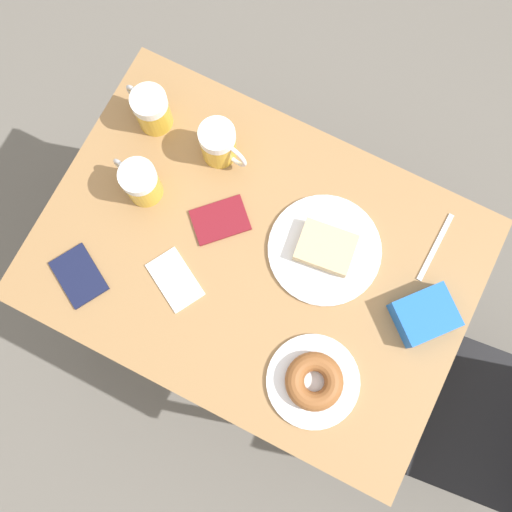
{
  "coord_description": "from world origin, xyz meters",
  "views": [
    {
      "loc": [
        0.23,
        0.12,
        2.03
      ],
      "look_at": [
        0.0,
        0.0,
        0.78
      ],
      "focal_mm": 40.0,
      "sensor_mm": 36.0,
      "label": 1
    }
  ],
  "objects_px": {
    "plate_with_cake": "(325,249)",
    "napkin_folded": "(175,280)",
    "passport_near_edge": "(79,276)",
    "blue_pouch": "(425,315)",
    "plate_with_donut": "(314,381)",
    "beer_mug_left": "(140,182)",
    "fork": "(435,247)",
    "beer_mug_center": "(219,144)",
    "beer_mug_right": "(151,109)",
    "passport_far_edge": "(220,220)"
  },
  "relations": [
    {
      "from": "napkin_folded",
      "to": "fork",
      "type": "relative_size",
      "value": 0.87
    },
    {
      "from": "beer_mug_center",
      "to": "blue_pouch",
      "type": "distance_m",
      "value": 0.6
    },
    {
      "from": "beer_mug_center",
      "to": "passport_far_edge",
      "type": "distance_m",
      "value": 0.17
    },
    {
      "from": "napkin_folded",
      "to": "passport_near_edge",
      "type": "height_order",
      "value": "passport_near_edge"
    },
    {
      "from": "fork",
      "to": "passport_near_edge",
      "type": "height_order",
      "value": "passport_near_edge"
    },
    {
      "from": "plate_with_donut",
      "to": "napkin_folded",
      "type": "xyz_separation_m",
      "value": [
        -0.06,
        -0.38,
        -0.02
      ]
    },
    {
      "from": "beer_mug_center",
      "to": "napkin_folded",
      "type": "distance_m",
      "value": 0.32
    },
    {
      "from": "plate_with_cake",
      "to": "beer_mug_center",
      "type": "xyz_separation_m",
      "value": [
        -0.1,
        -0.32,
        0.04
      ]
    },
    {
      "from": "beer_mug_right",
      "to": "passport_far_edge",
      "type": "distance_m",
      "value": 0.3
    },
    {
      "from": "fork",
      "to": "napkin_folded",
      "type": "bearing_deg",
      "value": -55.85
    },
    {
      "from": "plate_with_cake",
      "to": "napkin_folded",
      "type": "xyz_separation_m",
      "value": [
        0.21,
        -0.27,
        -0.01
      ]
    },
    {
      "from": "beer_mug_center",
      "to": "plate_with_cake",
      "type": "bearing_deg",
      "value": 72.48
    },
    {
      "from": "passport_near_edge",
      "to": "blue_pouch",
      "type": "relative_size",
      "value": 0.94
    },
    {
      "from": "blue_pouch",
      "to": "passport_near_edge",
      "type": "bearing_deg",
      "value": -69.91
    },
    {
      "from": "plate_with_cake",
      "to": "beer_mug_center",
      "type": "height_order",
      "value": "beer_mug_center"
    },
    {
      "from": "napkin_folded",
      "to": "beer_mug_center",
      "type": "bearing_deg",
      "value": -171.22
    },
    {
      "from": "beer_mug_left",
      "to": "passport_near_edge",
      "type": "relative_size",
      "value": 0.8
    },
    {
      "from": "beer_mug_center",
      "to": "passport_far_edge",
      "type": "bearing_deg",
      "value": 27.17
    },
    {
      "from": "beer_mug_left",
      "to": "napkin_folded",
      "type": "relative_size",
      "value": 0.8
    },
    {
      "from": "beer_mug_left",
      "to": "beer_mug_center",
      "type": "bearing_deg",
      "value": 144.27
    },
    {
      "from": "passport_far_edge",
      "to": "passport_near_edge",
      "type": "bearing_deg",
      "value": -40.83
    },
    {
      "from": "plate_with_donut",
      "to": "blue_pouch",
      "type": "height_order",
      "value": "blue_pouch"
    },
    {
      "from": "passport_near_edge",
      "to": "blue_pouch",
      "type": "xyz_separation_m",
      "value": [
        -0.27,
        0.73,
        0.02
      ]
    },
    {
      "from": "beer_mug_center",
      "to": "passport_near_edge",
      "type": "height_order",
      "value": "beer_mug_center"
    },
    {
      "from": "blue_pouch",
      "to": "beer_mug_left",
      "type": "bearing_deg",
      "value": -88.32
    },
    {
      "from": "plate_with_donut",
      "to": "beer_mug_center",
      "type": "bearing_deg",
      "value": -131.67
    },
    {
      "from": "napkin_folded",
      "to": "fork",
      "type": "xyz_separation_m",
      "value": [
        -0.34,
        0.5,
        -0.0
      ]
    },
    {
      "from": "beer_mug_left",
      "to": "blue_pouch",
      "type": "bearing_deg",
      "value": 91.68
    },
    {
      "from": "beer_mug_right",
      "to": "napkin_folded",
      "type": "distance_m",
      "value": 0.4
    },
    {
      "from": "plate_with_cake",
      "to": "beer_mug_right",
      "type": "bearing_deg",
      "value": -101.95
    },
    {
      "from": "plate_with_cake",
      "to": "beer_mug_right",
      "type": "distance_m",
      "value": 0.51
    },
    {
      "from": "passport_near_edge",
      "to": "blue_pouch",
      "type": "bearing_deg",
      "value": 110.09
    },
    {
      "from": "napkin_folded",
      "to": "blue_pouch",
      "type": "xyz_separation_m",
      "value": [
        -0.18,
        0.53,
        0.03
      ]
    },
    {
      "from": "beer_mug_left",
      "to": "passport_far_edge",
      "type": "xyz_separation_m",
      "value": [
        -0.01,
        0.19,
        -0.05
      ]
    },
    {
      "from": "plate_with_cake",
      "to": "blue_pouch",
      "type": "xyz_separation_m",
      "value": [
        0.04,
        0.26,
        0.01
      ]
    },
    {
      "from": "plate_with_donut",
      "to": "beer_mug_left",
      "type": "xyz_separation_m",
      "value": [
        -0.22,
        -0.54,
        0.04
      ]
    },
    {
      "from": "plate_with_donut",
      "to": "beer_mug_center",
      "type": "relative_size",
      "value": 1.66
    },
    {
      "from": "passport_near_edge",
      "to": "blue_pouch",
      "type": "distance_m",
      "value": 0.78
    },
    {
      "from": "napkin_folded",
      "to": "passport_near_edge",
      "type": "xyz_separation_m",
      "value": [
        0.09,
        -0.2,
        0.0
      ]
    },
    {
      "from": "passport_far_edge",
      "to": "blue_pouch",
      "type": "relative_size",
      "value": 0.93
    },
    {
      "from": "beer_mug_right",
      "to": "fork",
      "type": "height_order",
      "value": "beer_mug_right"
    },
    {
      "from": "beer_mug_right",
      "to": "fork",
      "type": "distance_m",
      "value": 0.73
    },
    {
      "from": "plate_with_cake",
      "to": "napkin_folded",
      "type": "distance_m",
      "value": 0.35
    },
    {
      "from": "beer_mug_center",
      "to": "beer_mug_right",
      "type": "height_order",
      "value": "same"
    },
    {
      "from": "plate_with_donut",
      "to": "passport_far_edge",
      "type": "height_order",
      "value": "plate_with_donut"
    },
    {
      "from": "plate_with_cake",
      "to": "beer_mug_center",
      "type": "distance_m",
      "value": 0.34
    },
    {
      "from": "fork",
      "to": "passport_near_edge",
      "type": "distance_m",
      "value": 0.81
    },
    {
      "from": "plate_with_donut",
      "to": "beer_mug_left",
      "type": "relative_size",
      "value": 1.66
    },
    {
      "from": "blue_pouch",
      "to": "beer_mug_center",
      "type": "bearing_deg",
      "value": -103.64
    },
    {
      "from": "plate_with_cake",
      "to": "plate_with_donut",
      "type": "bearing_deg",
      "value": 20.55
    }
  ]
}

